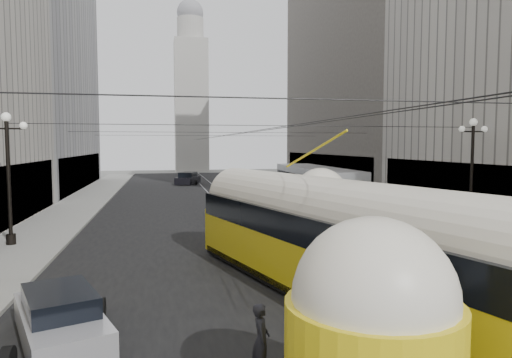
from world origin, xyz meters
name	(u,v)px	position (x,y,z in m)	size (l,w,h in m)	color
road	(227,203)	(0.00, 32.50, 0.00)	(20.00, 85.00, 0.02)	black
sidewalk_left	(85,201)	(-12.00, 36.00, 0.07)	(4.00, 72.00, 0.15)	gray
sidewalk_right	(343,195)	(12.00, 36.00, 0.07)	(4.00, 72.00, 0.15)	gray
rail_left	(218,203)	(-0.75, 32.50, 0.00)	(0.12, 85.00, 0.04)	gray
rail_right	(236,203)	(0.75, 32.50, 0.00)	(0.12, 85.00, 0.04)	gray
building_left_far	(22,58)	(-19.99, 48.00, 14.31)	(12.60, 28.60, 28.60)	#999999
building_right_far	(368,54)	(20.00, 48.00, 16.31)	(12.60, 32.60, 32.60)	#514C47
distant_tower	(191,90)	(0.00, 80.00, 14.97)	(6.00, 6.00, 31.36)	#B2AFA8
lamppost_left_mid	(8,171)	(-12.60, 18.00, 3.74)	(1.86, 0.44, 6.37)	black
lamppost_right_mid	(472,166)	(12.60, 18.00, 3.74)	(1.86, 0.44, 6.37)	black
catenary	(230,134)	(0.12, 31.49, 5.88)	(25.00, 72.00, 0.23)	black
streetcar	(333,240)	(0.05, 7.94, 1.91)	(7.08, 17.24, 3.92)	yellow
city_bus	(315,188)	(5.60, 25.87, 1.83)	(3.05, 13.21, 3.34)	#A1A3A6
sedan_silver	(60,319)	(-7.91, 6.14, 0.61)	(3.14, 4.61, 1.35)	#AEAEB3
sedan_white_far	(264,184)	(5.49, 42.55, 0.70)	(2.46, 5.04, 1.54)	silver
sedan_dark_far	(188,179)	(-2.23, 52.17, 0.69)	(3.53, 5.19, 1.52)	black
pedestrian_crossing_a	(261,340)	(-3.30, 3.52, 0.79)	(0.58, 0.38, 1.59)	black
pedestrian_sidewalk_right	(452,205)	(13.49, 21.07, 1.01)	(0.84, 0.51, 1.71)	gray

